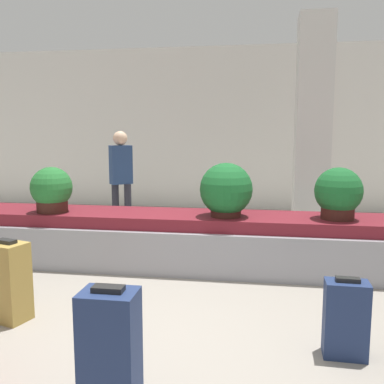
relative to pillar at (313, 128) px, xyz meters
name	(u,v)px	position (x,y,z in m)	size (l,w,h in m)	color
ground_plane	(157,335)	(-1.51, -3.55, -1.60)	(18.00, 18.00, 0.00)	gray
back_wall	(222,129)	(-1.51, 2.05, 0.00)	(18.00, 0.06, 3.20)	silver
carousel	(192,241)	(-1.51, -1.83, -1.31)	(6.84, 0.90, 0.61)	gray
pillar	(313,128)	(0.00, 0.00, 0.00)	(0.49, 0.49, 3.20)	silver
suitcase_0	(9,281)	(-2.76, -3.48, -1.27)	(0.36, 0.30, 0.68)	#A3843D
suitcase_1	(110,353)	(-1.53, -4.48, -1.25)	(0.30, 0.23, 0.73)	navy
suitcase_3	(346,319)	(-0.16, -3.65, -1.33)	(0.29, 0.19, 0.56)	navy
potted_plant_0	(52,190)	(-3.13, -1.97, -0.73)	(0.48, 0.48, 0.53)	#381914
potted_plant_1	(226,191)	(-1.11, -1.92, -0.70)	(0.58, 0.58, 0.59)	#381914
potted_plant_2	(338,194)	(0.07, -1.88, -0.71)	(0.50, 0.50, 0.55)	#381914
traveler_0	(121,173)	(-2.86, -0.26, -0.69)	(0.36, 0.34, 1.55)	#282833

